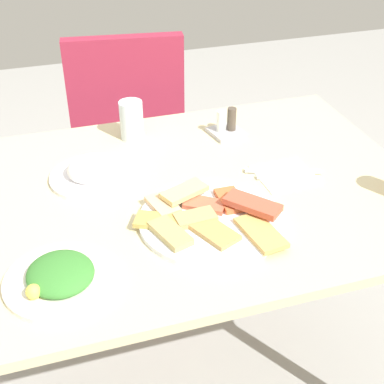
{
  "coord_description": "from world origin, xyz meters",
  "views": [
    {
      "loc": [
        -0.32,
        -1.1,
        1.5
      ],
      "look_at": [
        0.01,
        -0.06,
        0.77
      ],
      "focal_mm": 51.79,
      "sensor_mm": 36.0,
      "label": 1
    }
  ],
  "objects_px": {
    "salad_plate_rice": "(60,276)",
    "drinking_glass": "(131,120)",
    "condiment_caddy": "(226,126)",
    "dining_table": "(180,216)",
    "salad_plate_greens": "(93,171)",
    "pide_platter": "(210,218)",
    "paper_napkin": "(285,175)",
    "spoon": "(282,170)",
    "fork": "(288,177)",
    "dining_chair": "(128,130)"
  },
  "relations": [
    {
      "from": "dining_table",
      "to": "salad_plate_rice",
      "type": "xyz_separation_m",
      "value": [
        -0.32,
        -0.25,
        0.09
      ]
    },
    {
      "from": "pide_platter",
      "to": "salad_plate_rice",
      "type": "bearing_deg",
      "value": -164.02
    },
    {
      "from": "dining_table",
      "to": "spoon",
      "type": "height_order",
      "value": "spoon"
    },
    {
      "from": "drinking_glass",
      "to": "fork",
      "type": "relative_size",
      "value": 0.69
    },
    {
      "from": "drinking_glass",
      "to": "condiment_caddy",
      "type": "height_order",
      "value": "drinking_glass"
    },
    {
      "from": "dining_table",
      "to": "pide_platter",
      "type": "relative_size",
      "value": 3.48
    },
    {
      "from": "salad_plate_greens",
      "to": "drinking_glass",
      "type": "xyz_separation_m",
      "value": [
        0.14,
        0.19,
        0.04
      ]
    },
    {
      "from": "salad_plate_greens",
      "to": "paper_napkin",
      "type": "bearing_deg",
      "value": -16.17
    },
    {
      "from": "dining_table",
      "to": "pide_platter",
      "type": "bearing_deg",
      "value": -79.22
    },
    {
      "from": "salad_plate_greens",
      "to": "salad_plate_rice",
      "type": "height_order",
      "value": "salad_plate_greens"
    },
    {
      "from": "spoon",
      "to": "condiment_caddy",
      "type": "height_order",
      "value": "condiment_caddy"
    },
    {
      "from": "pide_platter",
      "to": "salad_plate_greens",
      "type": "distance_m",
      "value": 0.35
    },
    {
      "from": "dining_table",
      "to": "drinking_glass",
      "type": "distance_m",
      "value": 0.34
    },
    {
      "from": "fork",
      "to": "spoon",
      "type": "distance_m",
      "value": 0.04
    },
    {
      "from": "fork",
      "to": "spoon",
      "type": "bearing_deg",
      "value": 108.04
    },
    {
      "from": "dining_table",
      "to": "condiment_caddy",
      "type": "relative_size",
      "value": 11.37
    },
    {
      "from": "pide_platter",
      "to": "condiment_caddy",
      "type": "relative_size",
      "value": 3.27
    },
    {
      "from": "dining_table",
      "to": "salad_plate_greens",
      "type": "bearing_deg",
      "value": 147.87
    },
    {
      "from": "fork",
      "to": "spoon",
      "type": "height_order",
      "value": "same"
    },
    {
      "from": "fork",
      "to": "condiment_caddy",
      "type": "xyz_separation_m",
      "value": [
        -0.07,
        0.28,
        0.02
      ]
    },
    {
      "from": "paper_napkin",
      "to": "condiment_caddy",
      "type": "xyz_separation_m",
      "value": [
        -0.07,
        0.26,
        0.02
      ]
    },
    {
      "from": "drinking_glass",
      "to": "dining_table",
      "type": "bearing_deg",
      "value": -80.27
    },
    {
      "from": "pide_platter",
      "to": "salad_plate_greens",
      "type": "height_order",
      "value": "salad_plate_greens"
    },
    {
      "from": "salad_plate_greens",
      "to": "paper_napkin",
      "type": "height_order",
      "value": "salad_plate_greens"
    },
    {
      "from": "salad_plate_rice",
      "to": "drinking_glass",
      "type": "xyz_separation_m",
      "value": [
        0.27,
        0.55,
        0.04
      ]
    },
    {
      "from": "pide_platter",
      "to": "spoon",
      "type": "xyz_separation_m",
      "value": [
        0.25,
        0.15,
        -0.01
      ]
    },
    {
      "from": "drinking_glass",
      "to": "paper_napkin",
      "type": "bearing_deg",
      "value": -44.22
    },
    {
      "from": "dining_table",
      "to": "salad_plate_greens",
      "type": "xyz_separation_m",
      "value": [
        -0.2,
        0.12,
        0.1
      ]
    },
    {
      "from": "drinking_glass",
      "to": "salad_plate_rice",
      "type": "bearing_deg",
      "value": -115.65
    },
    {
      "from": "salad_plate_rice",
      "to": "drinking_glass",
      "type": "bearing_deg",
      "value": 64.35
    },
    {
      "from": "dining_table",
      "to": "spoon",
      "type": "relative_size",
      "value": 6.06
    },
    {
      "from": "pide_platter",
      "to": "paper_napkin",
      "type": "height_order",
      "value": "pide_platter"
    },
    {
      "from": "condiment_caddy",
      "to": "fork",
      "type": "bearing_deg",
      "value": -76.84
    },
    {
      "from": "dining_chair",
      "to": "condiment_caddy",
      "type": "distance_m",
      "value": 0.6
    },
    {
      "from": "drinking_glass",
      "to": "spoon",
      "type": "xyz_separation_m",
      "value": [
        0.33,
        -0.31,
        -0.05
      ]
    },
    {
      "from": "salad_plate_greens",
      "to": "spoon",
      "type": "xyz_separation_m",
      "value": [
        0.48,
        -0.12,
        -0.02
      ]
    },
    {
      "from": "salad_plate_greens",
      "to": "spoon",
      "type": "height_order",
      "value": "salad_plate_greens"
    },
    {
      "from": "pide_platter",
      "to": "spoon",
      "type": "distance_m",
      "value": 0.29
    },
    {
      "from": "salad_plate_greens",
      "to": "fork",
      "type": "relative_size",
      "value": 1.38
    },
    {
      "from": "dining_chair",
      "to": "paper_napkin",
      "type": "height_order",
      "value": "dining_chair"
    },
    {
      "from": "salad_plate_greens",
      "to": "paper_napkin",
      "type": "distance_m",
      "value": 0.5
    },
    {
      "from": "paper_napkin",
      "to": "drinking_glass",
      "type": "bearing_deg",
      "value": 135.78
    },
    {
      "from": "paper_napkin",
      "to": "dining_chair",
      "type": "bearing_deg",
      "value": 108.53
    },
    {
      "from": "drinking_glass",
      "to": "paper_napkin",
      "type": "distance_m",
      "value": 0.47
    },
    {
      "from": "spoon",
      "to": "dining_table",
      "type": "bearing_deg",
      "value": -160.18
    },
    {
      "from": "salad_plate_rice",
      "to": "paper_napkin",
      "type": "relative_size",
      "value": 1.61
    },
    {
      "from": "dining_chair",
      "to": "salad_plate_greens",
      "type": "relative_size",
      "value": 4.14
    },
    {
      "from": "pide_platter",
      "to": "salad_plate_rice",
      "type": "distance_m",
      "value": 0.36
    },
    {
      "from": "pide_platter",
      "to": "salad_plate_rice",
      "type": "xyz_separation_m",
      "value": [
        -0.35,
        -0.1,
        0.0
      ]
    },
    {
      "from": "salad_plate_greens",
      "to": "spoon",
      "type": "relative_size",
      "value": 1.13
    }
  ]
}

